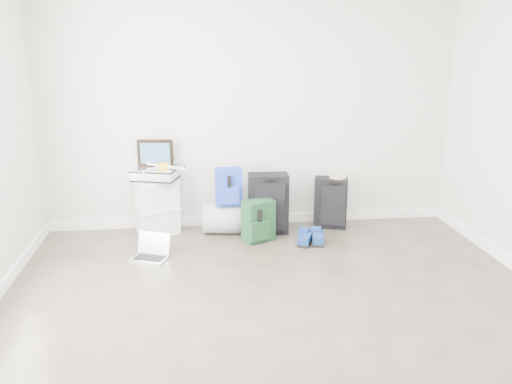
{
  "coord_description": "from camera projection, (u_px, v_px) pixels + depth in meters",
  "views": [
    {
      "loc": [
        -0.63,
        -3.35,
        2.03
      ],
      "look_at": [
        -0.01,
        1.9,
        0.54
      ],
      "focal_mm": 38.0,
      "sensor_mm": 36.0,
      "label": 1
    }
  ],
  "objects": [
    {
      "name": "blue_backpack",
      "position": [
        229.0,
        187.0,
        5.74
      ],
      "size": [
        0.28,
        0.21,
        0.4
      ],
      "rotation": [
        0.0,
        0.0,
        -0.0
      ],
      "color": "#1A21AD",
      "rests_on": "duffel_bag"
    },
    {
      "name": "ground",
      "position": [
        289.0,
        338.0,
        3.83
      ],
      "size": [
        5.0,
        5.0,
        0.0
      ],
      "primitive_type": "plane",
      "color": "#353026",
      "rests_on": "ground"
    },
    {
      "name": "drone",
      "position": [
        163.0,
        166.0,
        5.7
      ],
      "size": [
        0.5,
        0.5,
        0.05
      ],
      "rotation": [
        0.0,
        0.0,
        0.14
      ],
      "color": "yellow",
      "rests_on": "briefcase"
    },
    {
      "name": "large_suitcase",
      "position": [
        269.0,
        204.0,
        5.83
      ],
      "size": [
        0.43,
        0.29,
        0.65
      ],
      "rotation": [
        0.0,
        0.0,
        -0.04
      ],
      "color": "black",
      "rests_on": "ground"
    },
    {
      "name": "laptop",
      "position": [
        151.0,
        252.0,
        5.22
      ],
      "size": [
        0.39,
        0.34,
        0.23
      ],
      "rotation": [
        0.0,
        0.0,
        -0.38
      ],
      "color": "silver",
      "rests_on": "ground"
    },
    {
      "name": "duffel_bag",
      "position": [
        229.0,
        218.0,
        5.86
      ],
      "size": [
        0.58,
        0.41,
        0.33
      ],
      "primitive_type": "cylinder",
      "rotation": [
        0.0,
        1.57,
        -0.15
      ],
      "color": "gray",
      "rests_on": "ground"
    },
    {
      "name": "room_envelope",
      "position": [
        293.0,
        91.0,
        3.38
      ],
      "size": [
        4.52,
        5.02,
        2.71
      ],
      "color": "silver",
      "rests_on": "ground"
    },
    {
      "name": "shoes",
      "position": [
        312.0,
        239.0,
        5.6
      ],
      "size": [
        0.33,
        0.32,
        0.1
      ],
      "rotation": [
        0.0,
        0.0,
        -0.33
      ],
      "color": "black",
      "rests_on": "ground"
    },
    {
      "name": "painting",
      "position": [
        155.0,
        153.0,
        5.78
      ],
      "size": [
        0.38,
        0.07,
        0.29
      ],
      "rotation": [
        0.0,
        0.0,
        -0.12
      ],
      "color": "black",
      "rests_on": "briefcase"
    },
    {
      "name": "green_backpack",
      "position": [
        258.0,
        222.0,
        5.62
      ],
      "size": [
        0.36,
        0.33,
        0.43
      ],
      "rotation": [
        0.0,
        0.0,
        0.46
      ],
      "color": "#123119",
      "rests_on": "ground"
    },
    {
      "name": "rolled_rug",
      "position": [
        337.0,
        201.0,
        6.04
      ],
      "size": [
        0.19,
        0.19,
        0.59
      ],
      "primitive_type": "cylinder",
      "color": "tan",
      "rests_on": "ground"
    },
    {
      "name": "carry_on",
      "position": [
        331.0,
        203.0,
        6.02
      ],
      "size": [
        0.4,
        0.31,
        0.56
      ],
      "rotation": [
        0.0,
        0.0,
        -0.26
      ],
      "color": "black",
      "rests_on": "ground"
    },
    {
      "name": "boxes_stack",
      "position": [
        157.0,
        206.0,
        5.84
      ],
      "size": [
        0.51,
        0.47,
        0.59
      ],
      "rotation": [
        0.0,
        0.0,
        0.4
      ],
      "color": "silver",
      "rests_on": "ground"
    },
    {
      "name": "briefcase",
      "position": [
        156.0,
        174.0,
        5.74
      ],
      "size": [
        0.52,
        0.44,
        0.13
      ],
      "primitive_type": "cube",
      "rotation": [
        0.0,
        0.0,
        -0.29
      ],
      "color": "#B2B2B7",
      "rests_on": "boxes_stack"
    }
  ]
}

